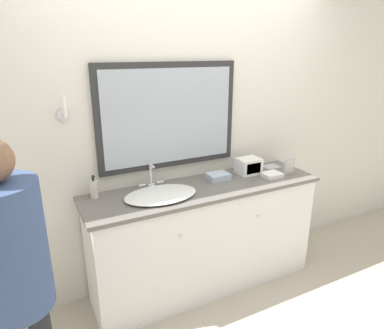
# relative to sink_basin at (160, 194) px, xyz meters

# --- Properties ---
(ground_plane) EXTENTS (14.00, 14.00, 0.00)m
(ground_plane) POSITION_rel_sink_basin_xyz_m (0.38, -0.27, -0.92)
(ground_plane) COLOR #B2A893
(wall_back) EXTENTS (8.00, 0.18, 2.55)m
(wall_back) POSITION_rel_sink_basin_xyz_m (0.38, 0.31, 0.36)
(wall_back) COLOR silver
(wall_back) RESTS_ON ground_plane
(vanity_counter) EXTENTS (1.92, 0.54, 0.90)m
(vanity_counter) POSITION_rel_sink_basin_xyz_m (0.38, 0.02, -0.47)
(vanity_counter) COLOR white
(vanity_counter) RESTS_ON ground_plane
(sink_basin) EXTENTS (0.55, 0.41, 0.20)m
(sink_basin) POSITION_rel_sink_basin_xyz_m (0.00, 0.00, 0.00)
(sink_basin) COLOR white
(sink_basin) RESTS_ON vanity_counter
(soap_bottle) EXTENTS (0.06, 0.06, 0.17)m
(soap_bottle) POSITION_rel_sink_basin_xyz_m (-0.44, 0.19, 0.05)
(soap_bottle) COLOR beige
(soap_bottle) RESTS_ON vanity_counter
(appliance_box) EXTENTS (0.20, 0.16, 0.13)m
(appliance_box) POSITION_rel_sink_basin_xyz_m (0.87, 0.12, 0.05)
(appliance_box) COLOR white
(appliance_box) RESTS_ON vanity_counter
(picture_frame) EXTENTS (0.11, 0.01, 0.15)m
(picture_frame) POSITION_rel_sink_basin_xyz_m (1.17, -0.06, 0.05)
(picture_frame) COLOR #B2B2B7
(picture_frame) RESTS_ON vanity_counter
(hand_towel_near_sink) EXTENTS (0.16, 0.13, 0.03)m
(hand_towel_near_sink) POSITION_rel_sink_basin_xyz_m (1.00, -0.04, -0.00)
(hand_towel_near_sink) COLOR white
(hand_towel_near_sink) RESTS_ON vanity_counter
(hand_towel_far_corner) EXTENTS (0.18, 0.14, 0.05)m
(hand_towel_far_corner) POSITION_rel_sink_basin_xyz_m (0.55, 0.11, 0.01)
(hand_towel_far_corner) COLOR #A8B7C6
(hand_towel_far_corner) RESTS_ON vanity_counter
(metal_tray) EXTENTS (0.15, 0.12, 0.01)m
(metal_tray) POSITION_rel_sink_basin_xyz_m (1.15, 0.15, -0.01)
(metal_tray) COLOR #ADADB2
(metal_tray) RESTS_ON vanity_counter
(person) EXTENTS (0.36, 0.36, 1.58)m
(person) POSITION_rel_sink_basin_xyz_m (-0.98, -0.56, 0.06)
(person) COLOR #232328
(person) RESTS_ON ground_plane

